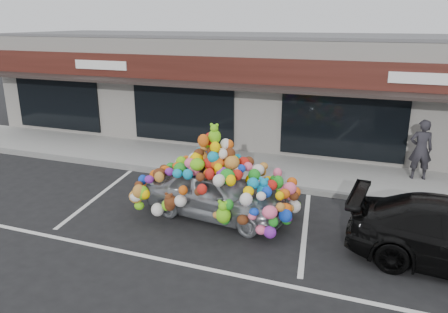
% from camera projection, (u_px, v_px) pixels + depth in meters
% --- Properties ---
extents(ground, '(90.00, 90.00, 0.00)m').
position_uv_depth(ground, '(197.00, 215.00, 11.40)').
color(ground, black).
rests_on(ground, ground).
extents(shop_building, '(24.00, 7.20, 4.31)m').
position_uv_depth(shop_building, '(278.00, 87.00, 18.29)').
color(shop_building, white).
rests_on(shop_building, ground).
extents(sidewalk, '(26.00, 3.00, 0.15)m').
position_uv_depth(sidewalk, '(244.00, 166.00, 14.95)').
color(sidewalk, gray).
rests_on(sidewalk, ground).
extents(kerb, '(26.00, 0.18, 0.16)m').
position_uv_depth(kerb, '(229.00, 181.00, 13.61)').
color(kerb, slate).
rests_on(kerb, ground).
extents(parking_stripe_left, '(0.73, 4.37, 0.01)m').
position_uv_depth(parking_stripe_left, '(99.00, 195.00, 12.65)').
color(parking_stripe_left, silver).
rests_on(parking_stripe_left, ground).
extents(parking_stripe_mid, '(0.73, 4.37, 0.01)m').
position_uv_depth(parking_stripe_mid, '(305.00, 229.00, 10.64)').
color(parking_stripe_mid, silver).
rests_on(parking_stripe_mid, ground).
extents(lane_line, '(14.00, 0.12, 0.01)m').
position_uv_depth(lane_line, '(242.00, 276.00, 8.68)').
color(lane_line, silver).
rests_on(lane_line, ground).
extents(toy_car, '(2.75, 4.22, 2.34)m').
position_uv_depth(toy_car, '(216.00, 187.00, 11.11)').
color(toy_car, '#A6ACB1').
rests_on(toy_car, ground).
extents(pedestrian_a, '(0.75, 0.55, 1.88)m').
position_uv_depth(pedestrian_a, '(421.00, 149.00, 13.32)').
color(pedestrian_a, black).
rests_on(pedestrian_a, sidewalk).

